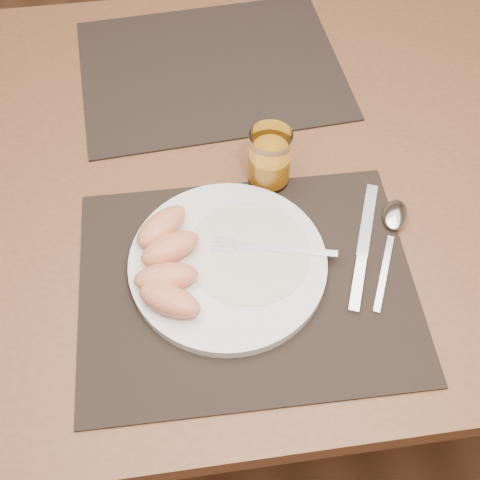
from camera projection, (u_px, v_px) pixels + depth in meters
name	position (u px, v px, depth m)	size (l,w,h in m)	color
ground	(239.00, 355.00, 1.56)	(5.00, 5.00, 0.00)	brown
table	(239.00, 195.00, 1.01)	(1.40, 0.90, 0.75)	brown
placemat_near	(247.00, 283.00, 0.81)	(0.45, 0.35, 0.00)	black
placemat_far	(211.00, 69.00, 1.06)	(0.45, 0.35, 0.00)	black
plate	(228.00, 263.00, 0.82)	(0.27, 0.27, 0.02)	white
plate_dressing	(249.00, 251.00, 0.82)	(0.17, 0.17, 0.00)	white
fork	(262.00, 248.00, 0.82)	(0.17, 0.06, 0.00)	silver
knife	(362.00, 255.00, 0.83)	(0.09, 0.21, 0.01)	silver
spoon	(394.00, 223.00, 0.86)	(0.10, 0.18, 0.01)	silver
juice_glass	(270.00, 160.00, 0.88)	(0.06, 0.06, 0.09)	white
grapefruit_wedges	(167.00, 262.00, 0.79)	(0.10, 0.20, 0.03)	#E1865C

